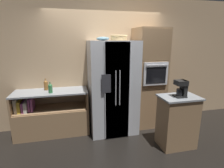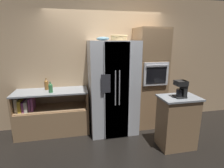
% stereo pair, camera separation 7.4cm
% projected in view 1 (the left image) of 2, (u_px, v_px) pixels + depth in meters
% --- Properties ---
extents(ground_plane, '(20.00, 20.00, 0.00)m').
position_uv_depth(ground_plane, '(110.00, 130.00, 3.79)').
color(ground_plane, black).
extents(wall_back, '(12.00, 0.06, 2.80)m').
position_uv_depth(wall_back, '(105.00, 63.00, 3.91)').
color(wall_back, tan).
rests_on(wall_back, ground_plane).
extents(counter_left, '(1.44, 0.57, 0.91)m').
position_uv_depth(counter_left, '(52.00, 118.00, 3.61)').
color(counter_left, '#93704C').
rests_on(counter_left, ground_plane).
extents(refrigerator, '(0.95, 0.84, 1.89)m').
position_uv_depth(refrigerator, '(113.00, 87.00, 3.63)').
color(refrigerator, silver).
rests_on(refrigerator, ground_plane).
extents(wall_oven, '(0.64, 0.68, 2.15)m').
position_uv_depth(wall_oven, '(149.00, 78.00, 3.87)').
color(wall_oven, '#93704C').
rests_on(wall_oven, ground_plane).
extents(island_counter, '(0.68, 0.47, 0.95)m').
position_uv_depth(island_counter, '(177.00, 121.00, 3.14)').
color(island_counter, '#93704C').
rests_on(island_counter, ground_plane).
extents(wicker_basket, '(0.34, 0.34, 0.10)m').
position_uv_depth(wicker_basket, '(119.00, 38.00, 3.49)').
color(wicker_basket, tan).
rests_on(wicker_basket, refrigerator).
extents(fruit_bowl, '(0.25, 0.25, 0.07)m').
position_uv_depth(fruit_bowl, '(103.00, 39.00, 3.30)').
color(fruit_bowl, '#668C99').
rests_on(fruit_bowl, refrigerator).
extents(bottle_tall, '(0.08, 0.08, 0.24)m').
position_uv_depth(bottle_tall, '(46.00, 85.00, 3.54)').
color(bottle_tall, brown).
rests_on(bottle_tall, counter_left).
extents(bottle_short, '(0.08, 0.08, 0.21)m').
position_uv_depth(bottle_short, '(50.00, 88.00, 3.34)').
color(bottle_short, '#33723F').
rests_on(bottle_short, counter_left).
extents(coffee_maker, '(0.19, 0.17, 0.29)m').
position_uv_depth(coffee_maker, '(182.00, 88.00, 2.96)').
color(coffee_maker, black).
rests_on(coffee_maker, island_counter).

